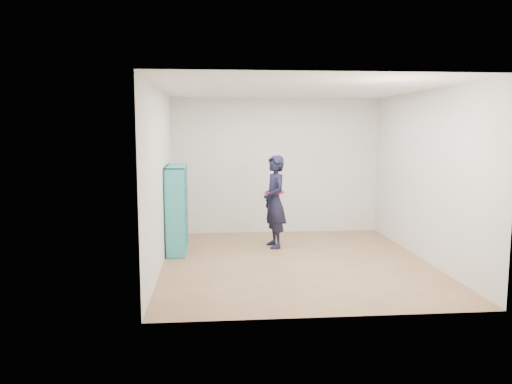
{
  "coord_description": "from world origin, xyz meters",
  "views": [
    {
      "loc": [
        -1.25,
        -7.32,
        2.02
      ],
      "look_at": [
        -0.57,
        0.3,
        1.05
      ],
      "focal_mm": 35.0,
      "sensor_mm": 36.0,
      "label": 1
    }
  ],
  "objects": [
    {
      "name": "person",
      "position": [
        -0.19,
        1.0,
        0.79
      ],
      "size": [
        0.48,
        0.64,
        1.57
      ],
      "rotation": [
        0.0,
        0.0,
        -1.37
      ],
      "color": "black",
      "rests_on": "floor"
    },
    {
      "name": "wall_back",
      "position": [
        0.0,
        2.25,
        1.3
      ],
      "size": [
        4.0,
        0.02,
        2.6
      ],
      "primitive_type": "cube",
      "color": "silver",
      "rests_on": "floor"
    },
    {
      "name": "wall_front",
      "position": [
        0.0,
        -2.25,
        1.3
      ],
      "size": [
        4.0,
        0.02,
        2.6
      ],
      "primitive_type": "cube",
      "color": "silver",
      "rests_on": "floor"
    },
    {
      "name": "bookshelf",
      "position": [
        -1.86,
        0.87,
        0.7
      ],
      "size": [
        0.31,
        1.07,
        1.42
      ],
      "color": "teal",
      "rests_on": "floor"
    },
    {
      "name": "wall_right",
      "position": [
        2.0,
        0.0,
        1.3
      ],
      "size": [
        0.02,
        4.5,
        2.6
      ],
      "primitive_type": "cube",
      "color": "silver",
      "rests_on": "floor"
    },
    {
      "name": "wall_left",
      "position": [
        -2.0,
        0.0,
        1.3
      ],
      "size": [
        0.02,
        4.5,
        2.6
      ],
      "primitive_type": "cube",
      "color": "silver",
      "rests_on": "floor"
    },
    {
      "name": "floor",
      "position": [
        0.0,
        0.0,
        0.0
      ],
      "size": [
        4.5,
        4.5,
        0.0
      ],
      "primitive_type": "plane",
      "color": "#885F3E",
      "rests_on": "ground"
    },
    {
      "name": "ceiling",
      "position": [
        0.0,
        0.0,
        2.6
      ],
      "size": [
        4.5,
        4.5,
        0.0
      ],
      "primitive_type": "plane",
      "color": "white",
      "rests_on": "wall_back"
    },
    {
      "name": "smartphone",
      "position": [
        -0.35,
        1.07,
        0.89
      ],
      "size": [
        0.04,
        0.08,
        0.12
      ],
      "rotation": [
        0.29,
        0.0,
        0.37
      ],
      "color": "silver",
      "rests_on": "person"
    }
  ]
}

